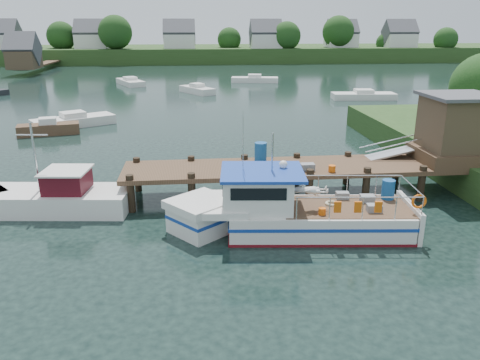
{
  "coord_description": "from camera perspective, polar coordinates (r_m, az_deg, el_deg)",
  "views": [
    {
      "loc": [
        -2.85,
        -19.72,
        7.42
      ],
      "look_at": [
        -1.0,
        -1.5,
        1.3
      ],
      "focal_mm": 35.0,
      "sensor_mm": 36.0,
      "label": 1
    }
  ],
  "objects": [
    {
      "name": "moored_rowboat",
      "position": [
        35.81,
        -22.3,
        5.86
      ],
      "size": [
        4.31,
        2.31,
        1.19
      ],
      "rotation": [
        0.0,
        0.0,
        -0.29
      ],
      "color": "#4D3624",
      "rests_on": "ground"
    },
    {
      "name": "work_boat",
      "position": [
        20.93,
        -22.14,
        -1.98
      ],
      "size": [
        7.16,
        2.79,
        3.75
      ],
      "rotation": [
        0.0,
        0.0,
        -0.1
      ],
      "color": "silver",
      "rests_on": "ground"
    },
    {
      "name": "ground_plane",
      "position": [
        21.26,
        2.27,
        -1.96
      ],
      "size": [
        160.0,
        160.0,
        0.0
      ],
      "primitive_type": "plane",
      "color": "black"
    },
    {
      "name": "moored_b",
      "position": [
        53.79,
        -5.26,
        10.92
      ],
      "size": [
        4.11,
        5.21,
        1.12
      ],
      "rotation": [
        0.0,
        0.0,
        -0.41
      ],
      "color": "silver",
      "rests_on": "ground"
    },
    {
      "name": "moored_a",
      "position": [
        38.12,
        -19.62,
        6.81
      ],
      "size": [
        6.19,
        4.8,
        1.1
      ],
      "rotation": [
        0.0,
        0.0,
        0.18
      ],
      "color": "silver",
      "rests_on": "ground"
    },
    {
      "name": "far_shore",
      "position": [
        102.27,
        -4.35,
        15.44
      ],
      "size": [
        140.0,
        42.55,
        9.22
      ],
      "color": "#29461C",
      "rests_on": "ground"
    },
    {
      "name": "moored_c",
      "position": [
        50.91,
        14.82,
        9.92
      ],
      "size": [
        6.6,
        2.71,
        1.02
      ],
      "rotation": [
        0.0,
        0.0,
        -0.26
      ],
      "color": "silver",
      "rests_on": "ground"
    },
    {
      "name": "dock",
      "position": [
        22.45,
        19.09,
        4.11
      ],
      "size": [
        16.6,
        3.0,
        4.78
      ],
      "color": "#4D3624",
      "rests_on": "ground"
    },
    {
      "name": "moored_far",
      "position": [
        64.13,
        1.81,
        12.17
      ],
      "size": [
        6.45,
        3.05,
        1.05
      ],
      "rotation": [
        0.0,
        0.0,
        0.1
      ],
      "color": "silver",
      "rests_on": "ground"
    },
    {
      "name": "lobster_boat",
      "position": [
        17.46,
        5.88,
        -3.85
      ],
      "size": [
        9.38,
        3.48,
        4.51
      ],
      "rotation": [
        0.0,
        0.0,
        -0.1
      ],
      "color": "silver",
      "rests_on": "ground"
    },
    {
      "name": "moored_d",
      "position": [
        62.77,
        -13.22,
        11.57
      ],
      "size": [
        4.33,
        6.39,
        1.03
      ],
      "rotation": [
        0.0,
        0.0,
        -0.11
      ],
      "color": "silver",
      "rests_on": "ground"
    }
  ]
}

